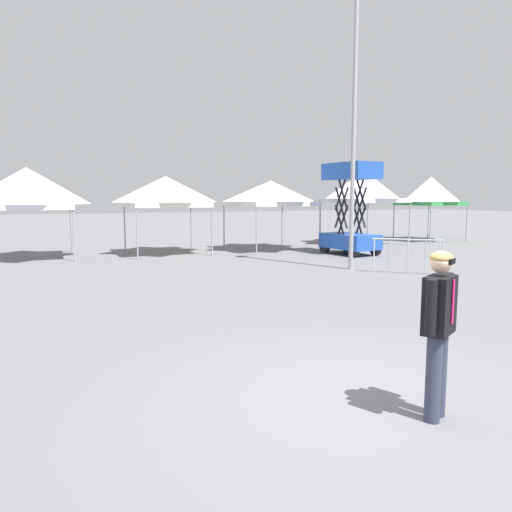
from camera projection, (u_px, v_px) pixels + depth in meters
name	position (u px, v px, depth m)	size (l,w,h in m)	color
ground_plane	(357.00, 398.00, 5.64)	(140.00, 140.00, 0.00)	slate
canopy_tent_far_left	(27.00, 188.00, 18.16)	(3.31, 3.31, 3.43)	#9E9EA3
canopy_tent_right_of_center	(166.00, 192.00, 19.88)	(3.15, 3.15, 3.18)	#9E9EA3
canopy_tent_behind_left	(271.00, 193.00, 21.39)	(3.47, 3.47, 3.05)	#9E9EA3
canopy_tent_behind_right	(364.00, 187.00, 24.10)	(3.38, 3.38, 3.62)	#9E9EA3
canopy_tent_behind_center	(431.00, 191.00, 26.04)	(2.87, 2.87, 3.40)	#9E9EA3
scissor_lift	(350.00, 226.00, 19.82)	(1.66, 2.45, 3.70)	black
person_foreground	(439.00, 323.00, 5.01)	(0.59, 0.41, 1.78)	#33384C
light_pole_near_lift	(354.00, 110.00, 15.18)	(0.36, 0.36, 8.94)	#9E9EA3
crowd_barrier_mid_lot	(408.00, 249.00, 14.74)	(1.54, 1.50, 1.08)	#B7BABF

